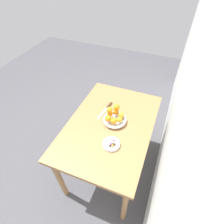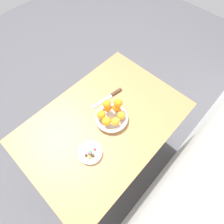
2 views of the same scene
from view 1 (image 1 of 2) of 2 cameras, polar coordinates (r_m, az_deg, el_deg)
The scene contains 21 objects.
ground_plane at distance 2.22m, azimuth -0.44°, elevation -16.63°, with size 6.00×6.00×0.00m, color #4C4C51.
wall_back at distance 1.22m, azimuth 23.91°, elevation 5.28°, with size 4.00×0.05×2.50m, color silver.
dining_table at distance 1.68m, azimuth -0.56°, elevation -5.97°, with size 1.10×0.76×0.74m.
fruit_bowl at distance 1.61m, azimuth 0.90°, elevation -2.62°, with size 0.22×0.22×0.04m.
candy_dish at distance 1.46m, azimuth -0.22°, elevation -10.43°, with size 0.14×0.14×0.02m, color silver.
orange_0 at distance 1.56m, azimuth -1.23°, elevation -2.01°, with size 0.06×0.06×0.06m, color orange.
orange_1 at distance 1.54m, azimuth 0.55°, elevation -2.94°, with size 0.06×0.06×0.06m, color orange.
orange_2 at distance 1.56m, azimuth 2.43°, elevation -2.46°, with size 0.05×0.05×0.05m, color orange.
orange_3 at distance 1.60m, azimuth 2.99°, elevation -0.99°, with size 0.05×0.05×0.05m, color orange.
orange_4 at distance 1.62m, azimuth 1.29°, elevation 0.03°, with size 0.06×0.06×0.06m, color orange.
orange_5 at distance 1.61m, azimuth -0.65°, elevation -0.56°, with size 0.05×0.05×0.05m, color orange.
orange_6 at distance 1.57m, azimuth -0.79°, elevation 0.74°, with size 0.05×0.05×0.05m, color orange.
orange_7 at distance 1.59m, azimuth 1.57°, elevation 1.57°, with size 0.06×0.06×0.06m, color orange.
candy_ball_0 at distance 1.43m, azimuth 0.18°, elevation -10.97°, with size 0.02×0.02×0.02m, color gold.
candy_ball_1 at distance 1.44m, azimuth -0.23°, elevation -10.32°, with size 0.02×0.02×0.02m, color #8C4C99.
candy_ball_2 at distance 1.44m, azimuth -0.01°, elevation -10.24°, with size 0.02×0.02×0.02m, color #4C9947.
candy_ball_3 at distance 1.46m, azimuth 0.55°, elevation -9.23°, with size 0.02×0.02×0.02m, color #C6384C.
candy_ball_4 at distance 1.44m, azimuth -0.16°, elevation -9.95°, with size 0.02×0.02×0.02m, color #4C9947.
candy_ball_5 at distance 1.43m, azimuth -0.70°, elevation -10.95°, with size 0.02×0.02×0.02m, color #472819.
candy_ball_6 at distance 1.43m, azimuth 0.79°, elevation -10.44°, with size 0.02×0.02×0.02m, color #472819.
knife at distance 1.74m, azimuth -1.90°, elevation 1.02°, with size 0.26×0.06×0.01m.
Camera 1 is at (0.98, 0.39, 1.95)m, focal length 28.00 mm.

